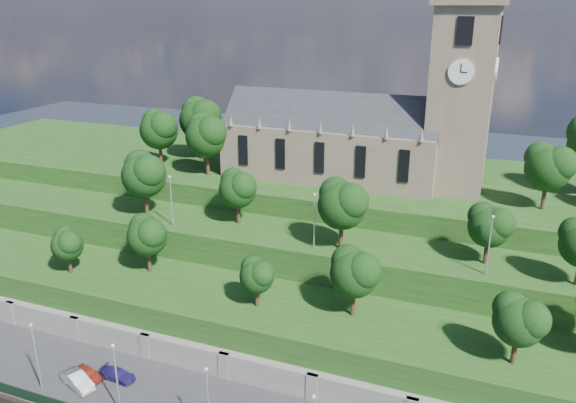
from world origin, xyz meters
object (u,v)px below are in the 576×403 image
at_px(car_left, 89,373).
at_px(car_middle, 77,380).
at_px(car_right, 118,374).
at_px(church, 364,131).

bearing_deg(car_left, car_middle, -170.17).
bearing_deg(car_right, car_left, 113.39).
xyz_separation_m(church, car_left, (-19.33, -40.26, -19.89)).
bearing_deg(car_left, church, -9.12).
xyz_separation_m(church, car_right, (-16.32, -39.21, -19.93)).
bearing_deg(car_middle, church, -4.88).
distance_m(car_left, car_right, 3.19).
height_order(church, car_right, church).
bearing_deg(church, car_right, -112.59).
relative_size(church, car_left, 10.46).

